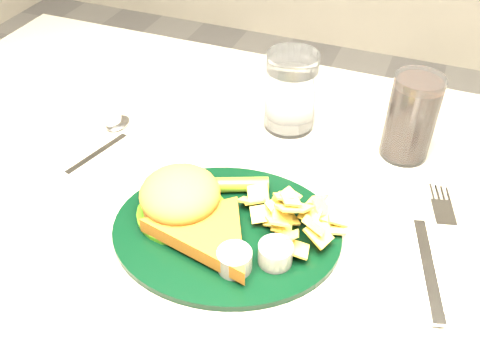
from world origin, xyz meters
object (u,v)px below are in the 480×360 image
object	(u,v)px
dinner_plate	(226,214)
fork_napkin	(429,261)
water_glass	(291,91)
cola_glass	(411,118)

from	to	relation	value
dinner_plate	fork_napkin	size ratio (longest dim) A/B	1.41
water_glass	fork_napkin	distance (m)	0.31
fork_napkin	water_glass	bearing A→B (deg)	123.08
dinner_plate	water_glass	distance (m)	0.24
water_glass	cola_glass	xyz separation A→B (m)	(0.17, -0.01, 0.00)
cola_glass	fork_napkin	distance (m)	0.21
water_glass	cola_glass	distance (m)	0.17
cola_glass	fork_napkin	xyz separation A→B (m)	(0.06, -0.20, -0.05)
cola_glass	fork_napkin	world-z (taller)	cola_glass
cola_glass	fork_napkin	size ratio (longest dim) A/B	0.63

